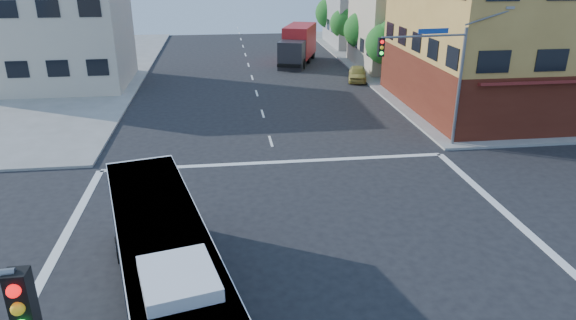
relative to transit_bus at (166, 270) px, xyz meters
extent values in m
plane|color=black|center=(4.80, 3.10, -1.73)|extent=(120.00, 120.00, 0.00)
cube|color=gray|center=(39.80, 38.10, -1.66)|extent=(50.00, 50.00, 0.15)
cube|color=gold|center=(24.80, 21.60, 5.27)|extent=(18.00, 15.00, 14.00)
cube|color=#572013|center=(24.80, 21.60, 0.27)|extent=(18.09, 15.08, 4.00)
cube|color=tan|center=(21.80, 37.10, 2.77)|extent=(12.00, 10.00, 9.00)
cube|color=#969691|center=(21.80, 51.10, 3.27)|extent=(12.00, 10.00, 10.00)
cube|color=beige|center=(-12.20, 33.10, 2.27)|extent=(12.00, 10.00, 8.00)
cylinder|color=slate|center=(15.60, 13.90, 1.77)|extent=(0.18, 0.18, 7.00)
cylinder|color=slate|center=(13.10, 13.65, 4.87)|extent=(5.01, 0.62, 0.12)
cube|color=black|center=(10.60, 13.40, 4.37)|extent=(0.32, 0.30, 1.00)
sphere|color=#FF0C0C|center=(10.60, 13.23, 4.67)|extent=(0.20, 0.20, 0.20)
sphere|color=yellow|center=(10.60, 13.23, 4.37)|extent=(0.20, 0.20, 0.20)
sphere|color=#19FF33|center=(10.60, 13.23, 4.07)|extent=(0.20, 0.20, 0.20)
cube|color=#153F95|center=(13.60, 13.70, 5.12)|extent=(1.80, 0.22, 0.28)
cube|color=gray|center=(18.10, 14.15, 6.27)|extent=(0.50, 0.22, 0.14)
cube|color=black|center=(-1.00, -7.20, 4.37)|extent=(0.32, 0.30, 1.00)
sphere|color=#FF0C0C|center=(-1.00, -7.37, 4.67)|extent=(0.20, 0.20, 0.20)
sphere|color=yellow|center=(-1.00, -7.37, 4.37)|extent=(0.20, 0.20, 0.20)
cylinder|color=#352213|center=(16.60, 31.10, -0.77)|extent=(0.28, 0.28, 1.92)
sphere|color=#18561A|center=(16.60, 31.10, 1.63)|extent=(3.60, 3.60, 3.60)
sphere|color=#18561A|center=(17.00, 30.80, 2.53)|extent=(2.52, 2.52, 2.52)
cylinder|color=#352213|center=(16.60, 39.10, -0.73)|extent=(0.28, 0.28, 1.99)
sphere|color=#18561A|center=(16.60, 39.10, 1.78)|extent=(3.80, 3.80, 3.80)
sphere|color=#18561A|center=(17.00, 38.80, 2.73)|extent=(2.66, 2.66, 2.66)
cylinder|color=#352213|center=(16.60, 47.10, -0.79)|extent=(0.28, 0.28, 1.89)
sphere|color=#18561A|center=(16.60, 47.10, 1.52)|extent=(3.40, 3.40, 3.40)
sphere|color=#18561A|center=(17.00, 46.80, 2.37)|extent=(2.38, 2.38, 2.38)
cylinder|color=#352213|center=(16.60, 55.10, -0.72)|extent=(0.28, 0.28, 2.03)
sphere|color=#18561A|center=(16.60, 55.10, 1.90)|extent=(4.00, 4.00, 4.00)
sphere|color=#18561A|center=(17.00, 54.80, 2.90)|extent=(2.80, 2.80, 2.80)
cube|color=black|center=(0.00, 0.02, -1.18)|extent=(5.32, 12.22, 0.45)
cube|color=white|center=(0.00, 0.02, 0.03)|extent=(5.30, 12.19, 2.83)
cube|color=black|center=(0.00, 0.02, 0.21)|extent=(5.27, 11.86, 1.24)
cube|color=black|center=(-1.41, 5.76, 0.11)|extent=(2.28, 0.61, 1.34)
cube|color=#E5590C|center=(-1.42, 5.79, 1.10)|extent=(1.86, 0.50, 0.28)
cube|color=white|center=(0.00, 0.02, 1.39)|extent=(5.20, 11.95, 0.12)
cube|color=white|center=(0.70, -2.88, 1.63)|extent=(2.24, 2.55, 0.36)
cube|color=#096847|center=(-1.13, -0.77, -0.69)|extent=(1.32, 5.32, 0.28)
cube|color=#096847|center=(1.36, -0.16, -0.69)|extent=(1.32, 5.32, 0.28)
cylinder|color=black|center=(-2.07, 3.45, -1.21)|extent=(0.54, 1.08, 1.03)
cylinder|color=#99999E|center=(-2.20, 3.41, -1.21)|extent=(0.16, 0.51, 0.52)
cylinder|color=black|center=(0.24, 4.01, -1.21)|extent=(0.54, 1.08, 1.03)
cylinder|color=#99999E|center=(0.38, 4.04, -1.21)|extent=(0.16, 0.51, 0.52)
cube|color=#25252A|center=(9.04, 37.42, -0.34)|extent=(3.11, 3.05, 2.78)
cube|color=black|center=(8.69, 36.46, 0.09)|extent=(2.14, 0.84, 1.07)
cube|color=#B11C1F|center=(10.41, 41.25, 0.52)|extent=(4.44, 6.51, 3.21)
cube|color=black|center=(9.98, 40.04, -1.14)|extent=(5.11, 8.85, 0.32)
cylinder|color=black|center=(8.05, 38.00, -1.20)|extent=(0.64, 1.11, 1.07)
cylinder|color=black|center=(10.17, 37.24, -1.20)|extent=(0.64, 1.11, 1.07)
cylinder|color=black|center=(9.10, 40.92, -1.20)|extent=(0.64, 1.11, 1.07)
cylinder|color=black|center=(11.22, 40.16, -1.20)|extent=(0.64, 1.11, 1.07)
cylinder|color=black|center=(10.01, 43.44, -1.20)|extent=(0.64, 1.11, 1.07)
cylinder|color=black|center=(12.12, 42.68, -1.20)|extent=(0.64, 1.11, 1.07)
imported|color=#B5A649|center=(14.28, 31.49, -1.06)|extent=(2.52, 4.21, 1.34)
camera|label=1|loc=(2.01, -13.72, 8.98)|focal=32.00mm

